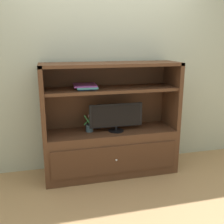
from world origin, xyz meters
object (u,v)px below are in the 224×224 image
at_px(potted_plant, 89,127).
at_px(magazine_stack, 86,86).
at_px(tv_monitor, 116,117).
at_px(media_console, 111,139).

xyz_separation_m(potted_plant, magazine_stack, (-0.03, -0.02, 0.51)).
height_order(potted_plant, magazine_stack, magazine_stack).
height_order(tv_monitor, magazine_stack, magazine_stack).
bearing_deg(tv_monitor, potted_plant, 168.34).
xyz_separation_m(tv_monitor, magazine_stack, (-0.36, 0.05, 0.38)).
height_order(tv_monitor, potted_plant, tv_monitor).
relative_size(media_console, tv_monitor, 2.51).
height_order(media_console, tv_monitor, media_console).
relative_size(media_console, potted_plant, 6.85).
bearing_deg(potted_plant, magazine_stack, -152.26).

